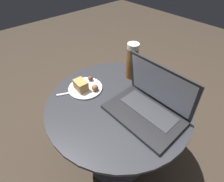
# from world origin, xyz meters

# --- Properties ---
(ground_plane) EXTENTS (6.00, 6.00, 0.00)m
(ground_plane) POSITION_xyz_m (0.00, 0.00, 0.00)
(ground_plane) COLOR #382D23
(table) EXTENTS (0.75, 0.75, 0.57)m
(table) POSITION_xyz_m (0.00, 0.00, 0.42)
(table) COLOR #515156
(table) RESTS_ON ground_plane
(laptop) EXTENTS (0.36, 0.24, 0.25)m
(laptop) POSITION_xyz_m (0.15, 0.06, 0.62)
(laptop) COLOR #232326
(laptop) RESTS_ON table
(beer_glass) EXTENTS (0.07, 0.07, 0.22)m
(beer_glass) POSITION_xyz_m (-0.11, 0.21, 0.68)
(beer_glass) COLOR brown
(beer_glass) RESTS_ON table
(snack_plate) EXTENTS (0.19, 0.19, 0.06)m
(snack_plate) POSITION_xyz_m (-0.20, -0.07, 0.59)
(snack_plate) COLOR silver
(snack_plate) RESTS_ON table
(fork) EXTENTS (0.10, 0.17, 0.00)m
(fork) POSITION_xyz_m (-0.21, -0.12, 0.57)
(fork) COLOR silver
(fork) RESTS_ON table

